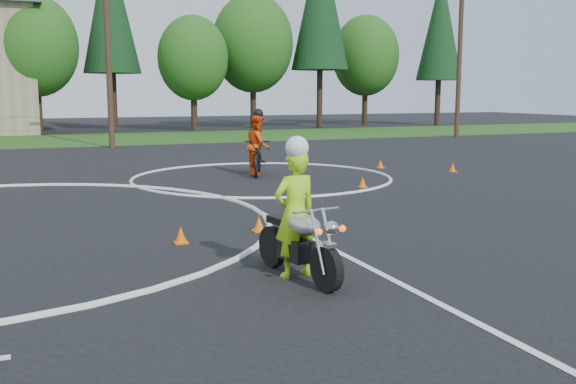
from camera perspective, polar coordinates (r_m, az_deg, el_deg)
name	(u,v)px	position (r m, az deg, el deg)	size (l,w,h in m)	color
grass_strip	(3,142)	(37.86, -24.00, 4.10)	(120.00, 10.00, 0.02)	#1E4714
course_markings	(75,210)	(15.36, -18.44, -1.52)	(19.05, 19.05, 0.12)	silver
primary_motorcycle	(299,242)	(9.16, 1.02, -4.50)	(0.73, 2.09, 1.11)	black
rider_primary_grp	(295,210)	(9.19, 0.64, -1.58)	(0.74, 0.55, 2.05)	#A0E818
rider_second_grp	(258,152)	(20.68, -2.66, 3.59)	(1.57, 2.36, 2.14)	black
traffic_cones	(253,194)	(16.12, -3.09, -0.14)	(22.20, 8.91, 0.30)	orange
treeline	(225,36)	(47.48, -5.61, 13.61)	(38.20, 8.10, 14.52)	#382619
utility_poles	(108,37)	(32.06, -15.75, 13.09)	(41.60, 1.12, 10.00)	#473321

